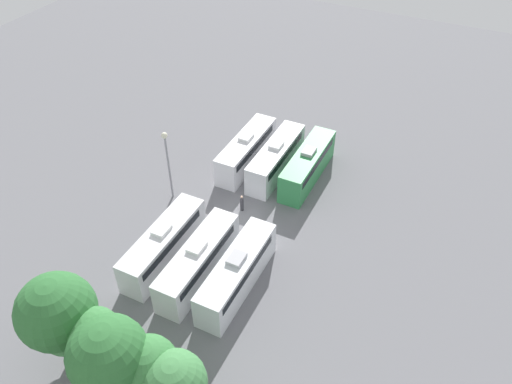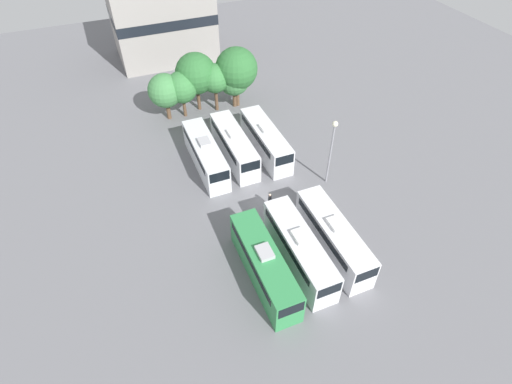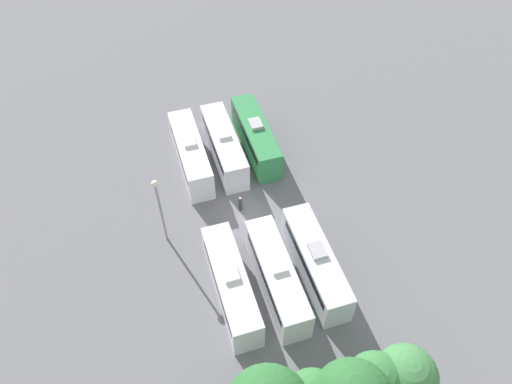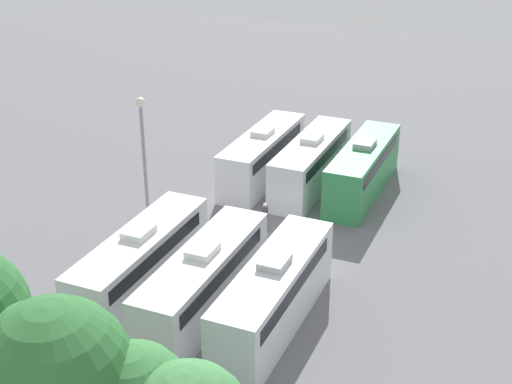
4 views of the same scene
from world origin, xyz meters
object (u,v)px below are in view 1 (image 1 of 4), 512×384
tree_1 (148,366)px  tree_3 (94,335)px  tree_4 (67,326)px  bus_3 (237,272)px  bus_0 (308,164)px  bus_2 (246,150)px  tree_0 (174,383)px  bus_4 (198,261)px  worker_person (242,204)px  light_pole (167,155)px  bus_5 (164,244)px  tree_5 (57,312)px  tree_2 (108,355)px  bus_1 (276,158)px

tree_1 → tree_3: 4.39m
tree_4 → bus_3: bearing=-124.0°
bus_0 → bus_3: bearing=90.7°
bus_2 → tree_0: 28.55m
bus_4 → tree_0: 12.38m
worker_person → light_pole: (7.29, 1.27, 4.42)m
bus_5 → tree_5: bearing=86.8°
tree_0 → tree_1: tree_1 is taller
tree_1 → tree_2: bearing=22.6°
light_pole → bus_1: bearing=-132.3°
tree_1 → tree_4: 6.93m
bus_1 → light_pole: bearing=47.7°
bus_5 → bus_3: bearing=179.6°
tree_1 → tree_5: 7.47m
bus_5 → tree_0: 14.63m
light_pole → tree_5: bearing=100.6°
bus_3 → worker_person: 9.60m
bus_3 → bus_5: (7.25, -0.05, 0.00)m
bus_0 → bus_1: bearing=6.5°
bus_2 → tree_1: tree_1 is taller
worker_person → bus_5: bearing=69.5°
tree_0 → tree_4: 9.04m
tree_3 → tree_4: 2.63m
tree_3 → bus_2: bearing=-85.2°
bus_5 → worker_person: bearing=-110.5°
bus_2 → tree_2: bearing=99.0°
bus_4 → tree_4: size_ratio=1.68×
bus_0 → bus_5: same height
bus_4 → worker_person: 9.05m
bus_5 → tree_0: tree_0 is taller
bus_3 → light_pole: light_pole is taller
tree_5 → tree_1: bearing=179.2°
bus_1 → bus_5: 16.17m
bus_3 → tree_4: bearing=56.0°
bus_3 → bus_2: bearing=-65.6°
light_pole → tree_4: 18.83m
light_pole → bus_0: bearing=-141.6°
tree_0 → tree_2: 4.54m
bus_0 → bus_2: same height
bus_0 → tree_2: bearing=84.9°
bus_5 → light_pole: 9.07m
bus_1 → bus_4: size_ratio=1.00×
bus_4 → bus_5: bearing=-5.8°
bus_5 → tree_2: (-4.54, 12.13, 3.37)m
bus_3 → tree_0: bearing=98.1°
bus_2 → tree_4: (0.28, 26.71, 2.12)m
worker_person → tree_5: bearing=79.0°
bus_0 → bus_5: (7.07, 16.16, 0.00)m
tree_5 → worker_person: bearing=-101.0°
bus_2 → bus_3: bearing=114.4°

